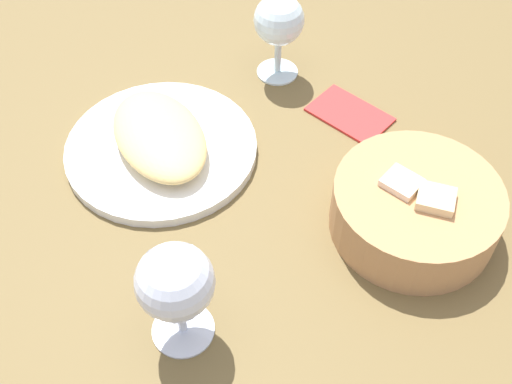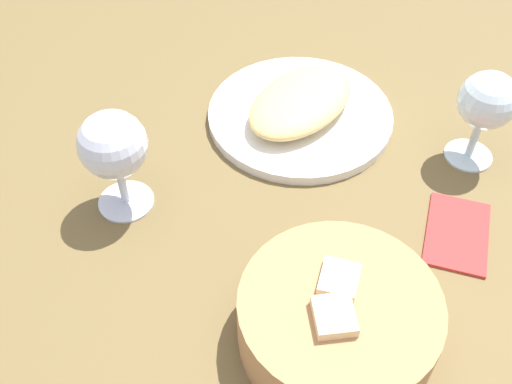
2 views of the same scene
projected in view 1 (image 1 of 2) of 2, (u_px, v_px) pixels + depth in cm
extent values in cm
cube|color=brown|center=(244.00, 199.00, 81.94)|extent=(140.00, 140.00, 2.00)
cylinder|color=white|center=(161.00, 149.00, 85.35)|extent=(25.37, 25.37, 1.40)
ellipsoid|color=#ECC878|center=(159.00, 135.00, 83.43)|extent=(20.65, 16.38, 3.64)
cone|color=#3A852C|center=(132.00, 118.00, 87.01)|extent=(4.04, 4.04, 1.63)
cylinder|color=tan|center=(415.00, 209.00, 75.43)|extent=(19.70, 19.70, 6.55)
cube|color=beige|center=(433.00, 207.00, 72.58)|extent=(5.37, 5.18, 4.14)
cube|color=beige|center=(399.00, 191.00, 74.40)|extent=(4.26, 3.88, 4.06)
cylinder|color=silver|center=(183.00, 329.00, 68.69)|extent=(6.75, 6.75, 0.60)
cylinder|color=silver|center=(181.00, 316.00, 66.51)|extent=(1.00, 1.00, 5.11)
sphere|color=silver|center=(175.00, 282.00, 61.54)|extent=(7.89, 7.89, 7.89)
cylinder|color=silver|center=(277.00, 71.00, 96.31)|extent=(6.16, 6.16, 0.60)
cylinder|color=silver|center=(278.00, 56.00, 94.11)|extent=(1.00, 1.00, 5.17)
sphere|color=silver|center=(279.00, 20.00, 89.39)|extent=(7.17, 7.17, 7.17)
cube|color=red|center=(350.00, 113.00, 90.20)|extent=(11.26, 7.41, 0.80)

